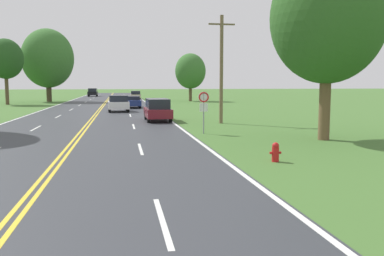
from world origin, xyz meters
The scene contains 12 objects.
fire_hydrant centered at (7.45, 12.96, 0.35)m, with size 0.41×0.25×0.68m.
traffic_sign centered at (6.57, 21.13, 1.71)m, with size 0.60×0.10×2.28m.
utility_pole_midground centered at (8.92, 26.69, 3.78)m, with size 1.80×0.24×7.26m.
tree_left_verge centered at (-8.41, 63.49, 6.43)m, with size 7.56×7.56×10.79m.
tree_behind_sign centered at (11.83, 17.85, 5.78)m, with size 5.39×5.39×8.90m.
tree_mid_treeline centered at (-12.29, 55.61, 5.84)m, with size 4.46×4.46×8.43m.
tree_far_back centered at (12.80, 61.78, 4.60)m, with size 4.70×4.70×7.32m.
car_maroon_hatchback_nearest centered at (4.79, 29.14, 0.86)m, with size 1.78×4.25×1.62m.
car_white_hatchback_approaching centered at (1.94, 39.55, 0.86)m, with size 2.08×3.68×1.59m.
car_dark_blue_sedan_mid_near centered at (3.43, 45.88, 0.70)m, with size 1.87×4.57×1.32m.
car_champagne_hatchback_mid_far centered at (4.72, 71.04, 0.77)m, with size 1.85×3.57×1.44m.
car_black_hatchback_receding centered at (-3.63, 88.11, 0.90)m, with size 2.00×3.74×1.71m.
Camera 1 is at (2.18, -0.27, 2.71)m, focal length 38.00 mm.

